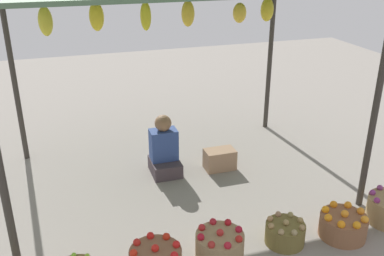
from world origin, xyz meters
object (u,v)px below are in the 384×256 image
at_px(basket_red_apples, 220,246).
at_px(basket_potatoes, 285,233).
at_px(wooden_crate_near_vendor, 220,159).
at_px(vendor_person, 164,151).
at_px(basket_oranges, 343,225).

relative_size(basket_red_apples, basket_potatoes, 1.17).
bearing_deg(basket_potatoes, wooden_crate_near_vendor, 92.19).
distance_m(basket_red_apples, wooden_crate_near_vendor, 1.77).
relative_size(basket_red_apples, wooden_crate_near_vendor, 1.16).
height_order(vendor_person, basket_potatoes, vendor_person).
distance_m(vendor_person, basket_oranges, 2.31).
distance_m(vendor_person, basket_potatoes, 1.93).
bearing_deg(wooden_crate_near_vendor, basket_potatoes, -87.81).
height_order(basket_potatoes, wooden_crate_near_vendor, wooden_crate_near_vendor).
distance_m(basket_red_apples, basket_oranges, 1.31).
xyz_separation_m(basket_potatoes, basket_oranges, (0.61, -0.08, 0.01)).
height_order(basket_red_apples, basket_oranges, basket_red_apples).
xyz_separation_m(vendor_person, wooden_crate_near_vendor, (0.71, -0.13, -0.16)).
relative_size(basket_oranges, wooden_crate_near_vendor, 1.19).
xyz_separation_m(vendor_person, basket_oranges, (1.38, -1.84, -0.17)).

